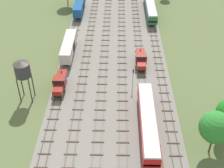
% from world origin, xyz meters
% --- Properties ---
extents(ground_plane, '(480.00, 480.00, 0.00)m').
position_xyz_m(ground_plane, '(0.00, 56.00, 0.00)').
color(ground_plane, '#5B6B3D').
extents(ballast_bed, '(27.54, 176.00, 0.01)m').
position_xyz_m(ballast_bed, '(0.00, 56.00, 0.00)').
color(ballast_bed, gray).
rests_on(ballast_bed, ground).
extents(track_far_left, '(2.40, 126.00, 0.29)m').
position_xyz_m(track_far_left, '(-11.77, 57.00, 0.14)').
color(track_far_left, '#47382D').
rests_on(track_far_left, ground).
extents(track_left, '(2.40, 126.00, 0.29)m').
position_xyz_m(track_left, '(-7.06, 57.00, 0.14)').
color(track_left, '#47382D').
rests_on(track_left, ground).
extents(track_centre_left, '(2.40, 126.00, 0.29)m').
position_xyz_m(track_centre_left, '(-2.35, 57.00, 0.14)').
color(track_centre_left, '#47382D').
rests_on(track_centre_left, ground).
extents(track_centre, '(2.40, 126.00, 0.29)m').
position_xyz_m(track_centre, '(2.35, 57.00, 0.14)').
color(track_centre, '#47382D').
rests_on(track_centre, ground).
extents(track_centre_right, '(2.40, 126.00, 0.29)m').
position_xyz_m(track_centre_right, '(7.06, 57.00, 0.14)').
color(track_centre_right, '#47382D').
rests_on(track_centre_right, ground).
extents(track_right, '(2.40, 126.00, 0.29)m').
position_xyz_m(track_right, '(11.77, 57.00, 0.14)').
color(track_right, '#47382D').
rests_on(track_right, ground).
extents(diesel_railcar_centre_right_nearest, '(2.96, 20.50, 3.80)m').
position_xyz_m(diesel_railcar_centre_right_nearest, '(7.06, 19.60, 2.60)').
color(diesel_railcar_centre_right_nearest, red).
rests_on(diesel_railcar_centre_right_nearest, ground).
extents(shunter_loco_far_left_near, '(2.74, 8.46, 3.10)m').
position_xyz_m(shunter_loco_far_left_near, '(-11.77, 32.62, 2.01)').
color(shunter_loco_far_left_near, maroon).
rests_on(shunter_loco_far_left_near, ground).
extents(shunter_loco_centre_right_mid, '(2.74, 8.46, 3.10)m').
position_xyz_m(shunter_loco_centre_right_mid, '(7.06, 42.82, 2.01)').
color(shunter_loco_centre_right_mid, maroon).
rests_on(shunter_loco_centre_right_mid, ground).
extents(freight_boxcar_far_left_midfar, '(2.87, 14.00, 3.60)m').
position_xyz_m(freight_boxcar_far_left_midfar, '(-11.76, 47.81, 2.45)').
color(freight_boxcar_far_left_midfar, beige).
rests_on(freight_boxcar_far_left_midfar, ground).
extents(passenger_coach_right_far, '(2.96, 22.00, 3.80)m').
position_xyz_m(passenger_coach_right_far, '(11.77, 74.39, 2.61)').
color(passenger_coach_right_far, '#286638').
rests_on(passenger_coach_right_far, ground).
extents(freight_boxcar_far_left_farther, '(2.87, 14.00, 3.60)m').
position_xyz_m(freight_boxcar_far_left_farther, '(-11.76, 74.71, 2.45)').
color(freight_boxcar_far_left_farther, '#194C8C').
rests_on(freight_boxcar_far_left_farther, ground).
extents(water_tower, '(3.41, 3.41, 9.62)m').
position_xyz_m(water_tower, '(-18.36, 29.01, 7.69)').
color(water_tower, '#2D2826').
rests_on(water_tower, ground).
extents(signal_post_nearest, '(0.28, 0.47, 5.00)m').
position_xyz_m(signal_post_nearest, '(4.71, 33.66, 3.20)').
color(signal_post_nearest, gray).
rests_on(signal_post_nearest, ground).
extents(lineside_tree_2, '(5.67, 5.67, 9.14)m').
position_xyz_m(lineside_tree_2, '(17.85, 14.55, 6.29)').
color(lineside_tree_2, '#4C331E').
rests_on(lineside_tree_2, ground).
extents(spare_rail_bundle, '(0.60, 10.00, 0.24)m').
position_xyz_m(spare_rail_bundle, '(9.04, 10.92, 0.12)').
color(spare_rail_bundle, brown).
rests_on(spare_rail_bundle, ground).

